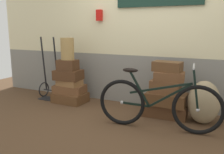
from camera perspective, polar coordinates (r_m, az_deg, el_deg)
ground at (r=3.92m, az=3.27°, el=-9.86°), size 8.48×5.20×0.06m
station_building at (r=4.45m, az=7.86°, el=9.76°), size 6.48×0.74×2.54m
suitcase_0 at (r=4.75m, az=-9.65°, el=-4.72°), size 0.60×0.45×0.18m
suitcase_1 at (r=4.74m, az=-9.75°, el=-2.73°), size 0.60×0.45×0.15m
suitcase_2 at (r=4.67m, az=-9.82°, el=-1.29°), size 0.44×0.33×0.11m
suitcase_3 at (r=4.66m, az=-10.08°, el=0.50°), size 0.51×0.39×0.18m
suitcase_4 at (r=4.62m, az=-10.24°, el=2.77°), size 0.37×0.26×0.19m
suitcase_5 at (r=4.04m, az=12.16°, el=-7.47°), size 0.70×0.39×0.20m
suitcase_6 at (r=3.94m, az=12.48°, el=-4.98°), size 0.61×0.37×0.19m
suitcase_7 at (r=3.89m, az=12.28°, el=-2.25°), size 0.45×0.27×0.20m
suitcase_8 at (r=3.85m, az=13.15°, el=0.15°), size 0.48×0.33×0.14m
suitcase_9 at (r=3.87m, az=12.73°, el=2.40°), size 0.45×0.29×0.15m
wicker_basket at (r=4.60m, az=-10.31°, el=6.45°), size 0.24×0.24×0.40m
luggage_trolley at (r=5.07m, az=-14.13°, el=-1.66°), size 0.39×0.37×1.22m
burlap_sack at (r=3.84m, az=20.50°, el=-5.53°), size 0.46×0.39×0.64m
bicycle at (r=3.44m, az=10.55°, el=-6.26°), size 1.70×0.46×0.92m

